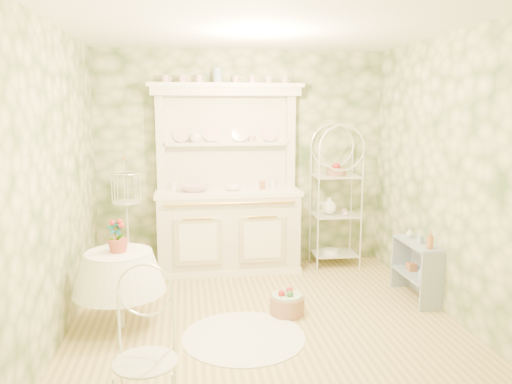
{
  "coord_description": "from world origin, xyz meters",
  "views": [
    {
      "loc": [
        -0.7,
        -4.45,
        1.99
      ],
      "look_at": [
        0.0,
        0.5,
        1.15
      ],
      "focal_mm": 35.0,
      "sensor_mm": 36.0,
      "label": 1
    }
  ],
  "objects": [
    {
      "name": "bowl_floral",
      "position": [
        -0.61,
        1.48,
        1.02
      ],
      "size": [
        0.41,
        0.41,
        0.08
      ],
      "primitive_type": "imported",
      "rotation": [
        0.0,
        0.0,
        -0.27
      ],
      "color": "white",
      "rests_on": "kitchen_dresser"
    },
    {
      "name": "ceiling",
      "position": [
        0.0,
        0.0,
        2.7
      ],
      "size": [
        3.6,
        3.6,
        0.0
      ],
      "primitive_type": "plane",
      "color": "white",
      "rests_on": "floor"
    },
    {
      "name": "bottle_blue",
      "position": [
        1.68,
        0.25,
        0.65
      ],
      "size": [
        0.06,
        0.06,
        0.12
      ],
      "primitive_type": "imported",
      "rotation": [
        0.0,
        0.0,
        0.23
      ],
      "color": "#97A9C2",
      "rests_on": "side_shelf"
    },
    {
      "name": "lace_rug",
      "position": [
        -0.23,
        -0.36,
        0.0
      ],
      "size": [
        1.36,
        1.36,
        0.01
      ],
      "primitive_type": "cylinder",
      "rotation": [
        0.0,
        0.0,
        -0.3
      ],
      "color": "white",
      "rests_on": "floor"
    },
    {
      "name": "birdcage_stand",
      "position": [
        -1.4,
        1.42,
        0.69
      ],
      "size": [
        0.36,
        0.36,
        1.38
      ],
      "primitive_type": "cube",
      "rotation": [
        0.0,
        0.0,
        -0.1
      ],
      "color": "white",
      "rests_on": "floor"
    },
    {
      "name": "floor_basket",
      "position": [
        0.25,
        0.08,
        0.1
      ],
      "size": [
        0.39,
        0.39,
        0.2
      ],
      "primitive_type": "cylinder",
      "rotation": [
        0.0,
        0.0,
        0.34
      ],
      "color": "#AB7759",
      "rests_on": "floor"
    },
    {
      "name": "bottle_glass",
      "position": [
        1.68,
        0.5,
        0.65
      ],
      "size": [
        0.09,
        0.09,
        0.1
      ],
      "primitive_type": "imported",
      "rotation": [
        0.0,
        0.0,
        -0.14
      ],
      "color": "silver",
      "rests_on": "side_shelf"
    },
    {
      "name": "bakers_rack",
      "position": [
        1.16,
        1.54,
        0.86
      ],
      "size": [
        0.55,
        0.4,
        1.72
      ],
      "primitive_type": "cube",
      "rotation": [
        0.0,
        0.0,
        -0.04
      ],
      "color": "white",
      "rests_on": "floor"
    },
    {
      "name": "cup_left",
      "position": [
        -0.58,
        1.67,
        1.61
      ],
      "size": [
        0.15,
        0.15,
        0.11
      ],
      "primitive_type": "imported",
      "rotation": [
        0.0,
        0.0,
        0.11
      ],
      "color": "white",
      "rests_on": "kitchen_dresser"
    },
    {
      "name": "bowl_white",
      "position": [
        -0.14,
        1.48,
        1.02
      ],
      "size": [
        0.25,
        0.25,
        0.07
      ],
      "primitive_type": "imported",
      "rotation": [
        0.0,
        0.0,
        -0.22
      ],
      "color": "white",
      "rests_on": "kitchen_dresser"
    },
    {
      "name": "wall_left",
      "position": [
        -1.8,
        0.0,
        1.35
      ],
      "size": [
        3.6,
        3.6,
        0.0
      ],
      "primitive_type": "plane",
      "color": "beige",
      "rests_on": "floor"
    },
    {
      "name": "potted_geranium",
      "position": [
        -1.33,
        -0.0,
        0.85
      ],
      "size": [
        0.17,
        0.14,
        0.28
      ],
      "primitive_type": "imported",
      "rotation": [
        0.0,
        0.0,
        0.28
      ],
      "color": "#3F7238",
      "rests_on": "round_table"
    },
    {
      "name": "round_table",
      "position": [
        -1.32,
        0.02,
        0.35
      ],
      "size": [
        0.74,
        0.74,
        0.7
      ],
      "primitive_type": "cylinder",
      "rotation": [
        0.0,
        0.0,
        0.18
      ],
      "color": "white",
      "rests_on": "floor"
    },
    {
      "name": "wall_right",
      "position": [
        1.8,
        0.0,
        1.35
      ],
      "size": [
        3.6,
        3.6,
        0.0
      ],
      "primitive_type": "plane",
      "color": "beige",
      "rests_on": "floor"
    },
    {
      "name": "kitchen_dresser",
      "position": [
        -0.2,
        1.52,
        1.15
      ],
      "size": [
        1.87,
        0.61,
        2.29
      ],
      "primitive_type": "cube",
      "color": "silver",
      "rests_on": "floor"
    },
    {
      "name": "wall_back",
      "position": [
        0.0,
        1.8,
        1.35
      ],
      "size": [
        3.6,
        3.6,
        0.0
      ],
      "primitive_type": "plane",
      "color": "beige",
      "rests_on": "floor"
    },
    {
      "name": "side_shelf",
      "position": [
        1.68,
        0.3,
        0.28
      ],
      "size": [
        0.31,
        0.68,
        0.56
      ],
      "primitive_type": "cube",
      "rotation": [
        0.0,
        0.0,
        -0.11
      ],
      "color": "#90A0B1",
      "rests_on": "floor"
    },
    {
      "name": "cup_right",
      "position": [
        0.12,
        1.67,
        1.61
      ],
      "size": [
        0.12,
        0.12,
        0.08
      ],
      "primitive_type": "imported",
      "rotation": [
        0.0,
        0.0,
        -0.41
      ],
      "color": "white",
      "rests_on": "kitchen_dresser"
    },
    {
      "name": "cafe_chair",
      "position": [
        -0.98,
        -1.53,
        0.48
      ],
      "size": [
        0.48,
        0.48,
        0.95
      ],
      "primitive_type": "cube",
      "rotation": [
        0.0,
        0.0,
        -0.11
      ],
      "color": "white",
      "rests_on": "floor"
    },
    {
      "name": "floor",
      "position": [
        0.0,
        0.0,
        0.0
      ],
      "size": [
        3.6,
        3.6,
        0.0
      ],
      "primitive_type": "plane",
      "color": "tan",
      "rests_on": "ground"
    },
    {
      "name": "bottle_amber",
      "position": [
        1.68,
        0.05,
        0.68
      ],
      "size": [
        0.07,
        0.07,
        0.18
      ],
      "primitive_type": "imported",
      "rotation": [
        0.0,
        0.0,
        -0.06
      ],
      "color": "#AD6939",
      "rests_on": "side_shelf"
    },
    {
      "name": "wall_front",
      "position": [
        0.0,
        -1.8,
        1.35
      ],
      "size": [
        3.6,
        3.6,
        0.0
      ],
      "primitive_type": "plane",
      "color": "beige",
      "rests_on": "floor"
    }
  ]
}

